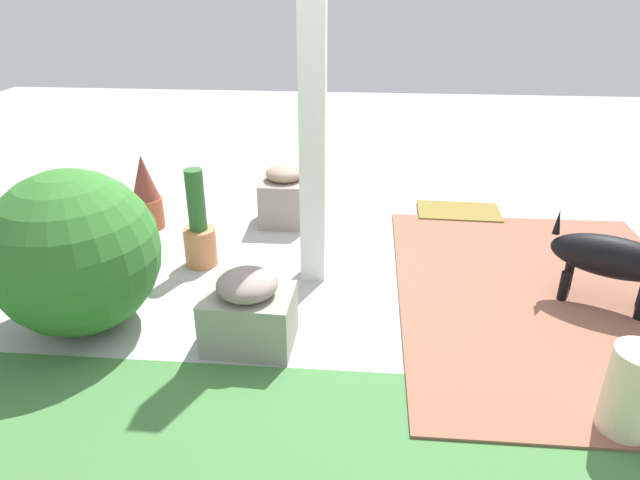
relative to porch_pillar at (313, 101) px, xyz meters
name	(u,v)px	position (x,y,z in m)	size (l,w,h in m)	color
ground_plane	(367,274)	(-0.35, -0.04, -1.12)	(12.00, 12.00, 0.00)	#A9AAA9
brick_path	(549,298)	(-1.44, 0.18, -1.11)	(1.80, 2.40, 0.02)	#8B5843
porch_pillar	(313,101)	(0.00, 0.00, 0.00)	(0.15, 0.15, 2.25)	white
stone_planter_nearest	(285,196)	(0.30, -0.84, -0.91)	(0.37, 0.40, 0.46)	gray
stone_planter_far	(249,311)	(0.26, 0.77, -0.92)	(0.47, 0.36, 0.43)	gray
round_shrub	(75,253)	(1.21, 0.66, -0.68)	(0.89, 0.89, 0.89)	#316F29
terracotta_pot_spiky	(146,194)	(1.33, -0.64, -0.85)	(0.23, 0.23, 0.58)	#9D4C2E
terracotta_pot_tall	(199,232)	(0.77, -0.09, -0.89)	(0.21, 0.21, 0.67)	#BE764B
dog	(623,259)	(-1.78, 0.25, -0.80)	(0.79, 0.51, 0.56)	black
ceramic_urn	(632,392)	(-1.45, 1.25, -0.91)	(0.22, 0.22, 0.42)	beige
doormat	(459,212)	(-1.08, -1.11, -1.11)	(0.66, 0.38, 0.03)	olive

